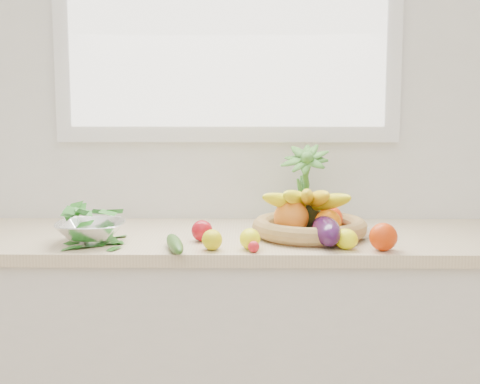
{
  "coord_description": "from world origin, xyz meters",
  "views": [
    {
      "loc": [
        0.07,
        -0.31,
        1.37
      ],
      "look_at": [
        0.05,
        1.93,
        1.05
      ],
      "focal_mm": 50.0,
      "sensor_mm": 36.0,
      "label": 1
    }
  ],
  "objects_px": {
    "apple": "(202,231)",
    "potted_herb": "(304,189)",
    "eggplant": "(326,231)",
    "cucumber": "(175,244)",
    "fruit_basket": "(309,221)",
    "colander_with_spinach": "(91,225)"
  },
  "relations": [
    {
      "from": "apple",
      "to": "potted_herb",
      "type": "relative_size",
      "value": 0.22
    },
    {
      "from": "eggplant",
      "to": "cucumber",
      "type": "height_order",
      "value": "eggplant"
    },
    {
      "from": "cucumber",
      "to": "eggplant",
      "type": "bearing_deg",
      "value": 10.34
    },
    {
      "from": "cucumber",
      "to": "potted_herb",
      "type": "distance_m",
      "value": 0.58
    },
    {
      "from": "cucumber",
      "to": "fruit_basket",
      "type": "distance_m",
      "value": 0.48
    },
    {
      "from": "apple",
      "to": "fruit_basket",
      "type": "xyz_separation_m",
      "value": [
        0.36,
        0.08,
        0.02
      ]
    },
    {
      "from": "apple",
      "to": "eggplant",
      "type": "distance_m",
      "value": 0.4
    },
    {
      "from": "cucumber",
      "to": "colander_with_spinach",
      "type": "xyz_separation_m",
      "value": [
        -0.28,
        0.1,
        0.04
      ]
    },
    {
      "from": "potted_herb",
      "to": "cucumber",
      "type": "bearing_deg",
      "value": -138.84
    },
    {
      "from": "potted_herb",
      "to": "fruit_basket",
      "type": "bearing_deg",
      "value": -88.24
    },
    {
      "from": "cucumber",
      "to": "apple",
      "type": "bearing_deg",
      "value": 61.66
    },
    {
      "from": "colander_with_spinach",
      "to": "apple",
      "type": "bearing_deg",
      "value": 5.92
    },
    {
      "from": "cucumber",
      "to": "colander_with_spinach",
      "type": "distance_m",
      "value": 0.3
    },
    {
      "from": "eggplant",
      "to": "fruit_basket",
      "type": "height_order",
      "value": "fruit_basket"
    },
    {
      "from": "potted_herb",
      "to": "fruit_basket",
      "type": "height_order",
      "value": "potted_herb"
    },
    {
      "from": "apple",
      "to": "cucumber",
      "type": "height_order",
      "value": "apple"
    },
    {
      "from": "apple",
      "to": "eggplant",
      "type": "relative_size",
      "value": 0.31
    },
    {
      "from": "apple",
      "to": "potted_herb",
      "type": "height_order",
      "value": "potted_herb"
    },
    {
      "from": "apple",
      "to": "cucumber",
      "type": "bearing_deg",
      "value": -118.34
    },
    {
      "from": "potted_herb",
      "to": "apple",
      "type": "bearing_deg",
      "value": -146.34
    },
    {
      "from": "apple",
      "to": "colander_with_spinach",
      "type": "relative_size",
      "value": 0.3
    },
    {
      "from": "potted_herb",
      "to": "fruit_basket",
      "type": "xyz_separation_m",
      "value": [
        0.0,
        -0.16,
        -0.09
      ]
    }
  ]
}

